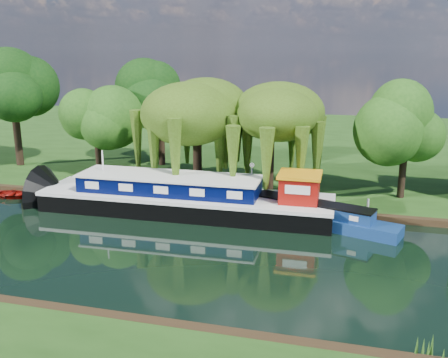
# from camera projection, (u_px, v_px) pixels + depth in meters

# --- Properties ---
(ground) EXTENTS (120.00, 120.00, 0.00)m
(ground) POSITION_uv_depth(u_px,v_px,m) (206.00, 253.00, 28.54)
(ground) COLOR black
(far_bank) EXTENTS (120.00, 52.00, 0.45)m
(far_bank) POSITION_uv_depth(u_px,v_px,m) (286.00, 143.00, 60.28)
(far_bank) COLOR #1B3C10
(far_bank) RESTS_ON ground
(dutch_barge) EXTENTS (20.85, 5.04, 4.38)m
(dutch_barge) POSITION_uv_depth(u_px,v_px,m) (187.00, 198.00, 35.26)
(dutch_barge) COLOR black
(dutch_barge) RESTS_ON ground
(narrowboat) EXTENTS (11.55, 5.40, 1.68)m
(narrowboat) POSITION_uv_depth(u_px,v_px,m) (312.00, 215.00, 33.17)
(narrowboat) COLOR navy
(narrowboat) RESTS_ON ground
(red_dinghy) EXTENTS (3.42, 2.53, 0.68)m
(red_dinghy) POSITION_uv_depth(u_px,v_px,m) (13.00, 197.00, 39.20)
(red_dinghy) COLOR maroon
(red_dinghy) RESTS_ON ground
(willow_left) EXTENTS (6.81, 6.81, 8.16)m
(willow_left) POSITION_uv_depth(u_px,v_px,m) (197.00, 114.00, 39.00)
(willow_left) COLOR black
(willow_left) RESTS_ON far_bank
(willow_right) EXTENTS (6.25, 6.25, 7.61)m
(willow_right) POSITION_uv_depth(u_px,v_px,m) (270.00, 122.00, 37.25)
(willow_right) COLOR black
(willow_right) RESTS_ON far_bank
(tree_far_left) EXTENTS (4.69, 4.69, 7.56)m
(tree_far_left) POSITION_uv_depth(u_px,v_px,m) (96.00, 117.00, 42.52)
(tree_far_left) COLOR black
(tree_far_left) RESTS_ON far_bank
(tree_far_back) EXTENTS (5.87, 5.87, 9.87)m
(tree_far_back) POSITION_uv_depth(u_px,v_px,m) (13.00, 93.00, 46.30)
(tree_far_back) COLOR black
(tree_far_back) RESTS_ON far_bank
(tree_far_mid) EXTENTS (5.57, 5.57, 9.11)m
(tree_far_mid) POSITION_uv_depth(u_px,v_px,m) (160.00, 99.00, 46.54)
(tree_far_mid) COLOR black
(tree_far_mid) RESTS_ON far_bank
(tree_far_right) EXTENTS (4.60, 4.60, 7.53)m
(tree_far_right) POSITION_uv_depth(u_px,v_px,m) (407.00, 129.00, 36.32)
(tree_far_right) COLOR black
(tree_far_right) RESTS_ON far_bank
(lamppost) EXTENTS (0.36, 0.36, 2.56)m
(lamppost) POSITION_uv_depth(u_px,v_px,m) (252.00, 170.00, 37.61)
(lamppost) COLOR silver
(lamppost) RESTS_ON far_bank
(mooring_posts) EXTENTS (19.16, 0.16, 1.00)m
(mooring_posts) POSITION_uv_depth(u_px,v_px,m) (232.00, 196.00, 36.27)
(mooring_posts) COLOR silver
(mooring_posts) RESTS_ON far_bank
(reeds_near) EXTENTS (33.70, 1.50, 1.10)m
(reeds_near) POSITION_uv_depth(u_px,v_px,m) (318.00, 332.00, 19.63)
(reeds_near) COLOR #265216
(reeds_near) RESTS_ON ground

